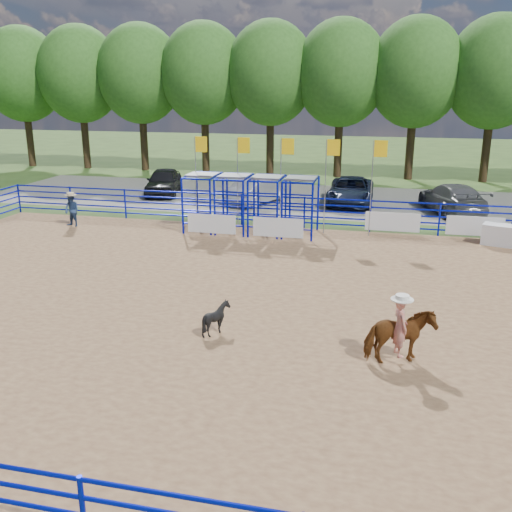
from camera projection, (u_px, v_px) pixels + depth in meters
name	position (u px, v px, depth m)	size (l,w,h in m)	color
ground	(254.00, 307.00, 17.29)	(120.00, 120.00, 0.00)	#446227
arena_dirt	(254.00, 306.00, 17.29)	(30.00, 20.00, 0.02)	#9A734D
gravel_strip	(322.00, 200.00, 33.13)	(40.00, 10.00, 0.01)	gray
announcer_table	(503.00, 235.00, 23.64)	(1.63, 0.76, 0.87)	white
horse_and_rider	(400.00, 330.00, 13.54)	(1.78, 1.30, 2.47)	brown
calf	(216.00, 318.00, 15.29)	(0.70, 0.79, 0.87)	black
spectator_cowboy	(72.00, 210.00, 26.72)	(0.86, 0.74, 1.59)	navy
car_a	(164.00, 181.00, 34.62)	(1.85, 4.59, 1.56)	black
car_b	(259.00, 190.00, 32.07)	(1.53, 4.40, 1.45)	gray
car_c	(351.00, 191.00, 31.87)	(2.43, 5.27, 1.47)	black
car_d	(452.00, 198.00, 29.63)	(2.16, 5.31, 1.54)	#525254
perimeter_fence	(254.00, 283.00, 17.08)	(30.10, 20.10, 1.50)	#0814BE
chute_assembly	(259.00, 205.00, 25.58)	(19.32, 2.41, 4.20)	#0814BE
treeline	(341.00, 68.00, 39.33)	(56.40, 6.40, 11.24)	#3F2B19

